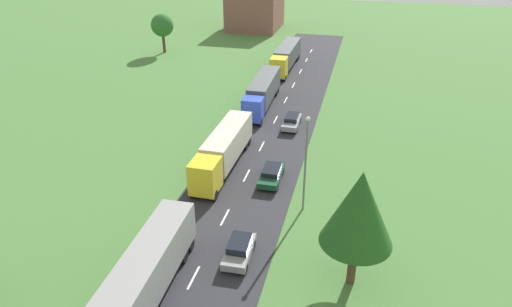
% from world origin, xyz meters
% --- Properties ---
extents(road, '(10.00, 140.00, 0.06)m').
position_xyz_m(road, '(0.00, 24.50, 0.03)').
color(road, '#2B2B30').
rests_on(road, ground).
extents(lane_marking_centre, '(0.16, 122.15, 0.01)m').
position_xyz_m(lane_marking_centre, '(0.00, 22.21, 0.07)').
color(lane_marking_centre, white).
rests_on(lane_marking_centre, road).
extents(truck_lead, '(2.82, 14.04, 3.73)m').
position_xyz_m(truck_lead, '(-2.21, 16.27, 2.19)').
color(truck_lead, yellow).
rests_on(truck_lead, road).
extents(truck_second, '(2.65, 13.12, 3.62)m').
position_xyz_m(truck_second, '(-2.65, 35.10, 2.15)').
color(truck_second, yellow).
rests_on(truck_second, road).
extents(truck_third, '(2.80, 13.55, 3.65)m').
position_xyz_m(truck_third, '(-2.62, 52.29, 2.16)').
color(truck_third, blue).
rests_on(truck_third, road).
extents(truck_fourth, '(2.62, 14.33, 3.60)m').
position_xyz_m(truck_fourth, '(-2.64, 69.64, 2.15)').
color(truck_fourth, yellow).
rests_on(truck_fourth, road).
extents(car_third, '(1.99, 4.15, 1.46)m').
position_xyz_m(car_third, '(2.58, 22.15, 0.82)').
color(car_third, gray).
rests_on(car_third, road).
extents(car_fourth, '(1.95, 4.53, 1.36)m').
position_xyz_m(car_fourth, '(2.57, 33.65, 0.79)').
color(car_fourth, '#19472D').
rests_on(car_fourth, road).
extents(car_fifth, '(1.87, 4.54, 1.44)m').
position_xyz_m(car_fifth, '(2.30, 46.60, 0.82)').
color(car_fifth, '#8C939E').
rests_on(car_fifth, road).
extents(lamppost_second, '(0.36, 0.36, 8.78)m').
position_xyz_m(lamppost_second, '(6.25, 29.71, 4.87)').
color(lamppost_second, slate).
rests_on(lamppost_second, ground).
extents(tree_oak, '(4.06, 4.06, 6.99)m').
position_xyz_m(tree_oak, '(-26.29, 74.14, 4.91)').
color(tree_oak, '#513823').
rests_on(tree_oak, ground).
extents(tree_maple, '(4.89, 4.89, 8.91)m').
position_xyz_m(tree_maple, '(10.84, 21.60, 6.17)').
color(tree_maple, '#513823').
rests_on(tree_maple, ground).
extents(distant_building, '(10.69, 12.50, 8.22)m').
position_xyz_m(distant_building, '(-14.73, 97.35, 4.11)').
color(distant_building, brown).
rests_on(distant_building, ground).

